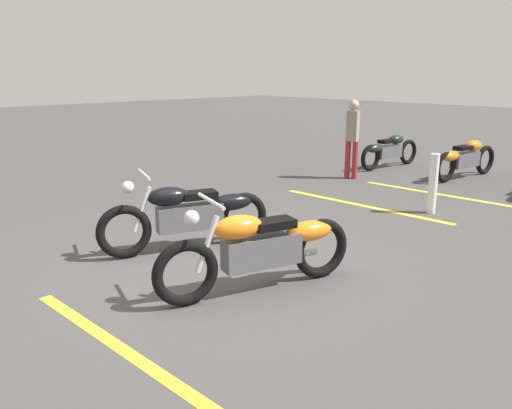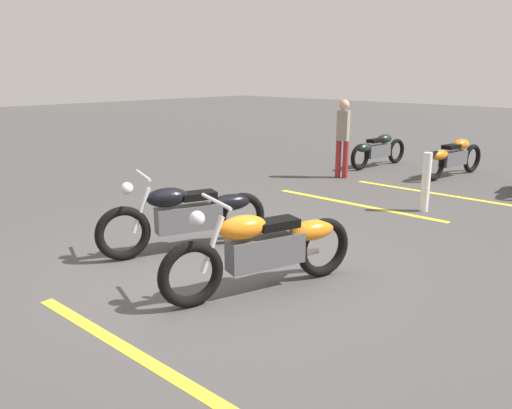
{
  "view_description": "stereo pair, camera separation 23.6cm",
  "coord_description": "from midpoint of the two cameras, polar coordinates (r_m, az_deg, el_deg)",
  "views": [
    {
      "loc": [
        -3.43,
        -4.29,
        2.22
      ],
      "look_at": [
        0.67,
        0.0,
        0.65
      ],
      "focal_mm": 35.56,
      "sensor_mm": 36.0,
      "label": 1
    },
    {
      "loc": [
        -3.6,
        -4.12,
        2.22
      ],
      "look_at": [
        0.67,
        0.0,
        0.65
      ],
      "focal_mm": 35.56,
      "sensor_mm": 36.0,
      "label": 2
    }
  ],
  "objects": [
    {
      "name": "motorcycle_bright_foreground",
      "position": [
        5.23,
        -0.12,
        -4.84
      ],
      "size": [
        2.17,
        0.82,
        1.04
      ],
      "rotation": [
        0.0,
        0.0,
        2.85
      ],
      "color": "black",
      "rests_on": "ground"
    },
    {
      "name": "motorcycle_row_center",
      "position": [
        12.36,
        12.97,
        6.05
      ],
      "size": [
        2.01,
        0.36,
        0.76
      ],
      "rotation": [
        0.0,
        0.0,
        -0.1
      ],
      "color": "black",
      "rests_on": "ground"
    },
    {
      "name": "parking_stripe_far",
      "position": [
        10.0,
        18.83,
        1.2
      ],
      "size": [
        0.26,
        3.2,
        0.01
      ],
      "primitive_type": "cube",
      "rotation": [
        0.0,
        0.0,
        1.62
      ],
      "color": "yellow",
      "rests_on": "ground"
    },
    {
      "name": "motorcycle_row_left",
      "position": [
        11.63,
        20.75,
        5.03
      ],
      "size": [
        2.11,
        0.41,
        0.79
      ],
      "rotation": [
        0.0,
        0.0,
        -0.13
      ],
      "color": "black",
      "rests_on": "ground"
    },
    {
      "name": "parking_stripe_mid",
      "position": [
        8.81,
        10.47,
        -0.01
      ],
      "size": [
        0.26,
        3.2,
        0.01
      ],
      "primitive_type": "cube",
      "rotation": [
        0.0,
        0.0,
        1.62
      ],
      "color": "yellow",
      "rests_on": "ground"
    },
    {
      "name": "bystander_near_row",
      "position": [
        10.87,
        9.13,
        7.76
      ],
      "size": [
        0.24,
        0.27,
        1.64
      ],
      "rotation": [
        0.0,
        0.0,
        0.26
      ],
      "color": "maroon",
      "rests_on": "ground"
    },
    {
      "name": "ground_plane",
      "position": [
        5.91,
        -5.72,
        -7.31
      ],
      "size": [
        60.0,
        60.0,
        0.0
      ],
      "primitive_type": "plane",
      "color": "#474444"
    },
    {
      "name": "parking_stripe_near",
      "position": [
        4.33,
        -14.14,
        -16.51
      ],
      "size": [
        0.26,
        3.2,
        0.01
      ],
      "primitive_type": "cube",
      "rotation": [
        0.0,
        0.0,
        1.62
      ],
      "color": "yellow",
      "rests_on": "ground"
    },
    {
      "name": "bollard_post",
      "position": [
        8.57,
        17.81,
        2.4
      ],
      "size": [
        0.14,
        0.14,
        0.96
      ],
      "primitive_type": "cylinder",
      "color": "white",
      "rests_on": "ground"
    },
    {
      "name": "motorcycle_dark_foreground",
      "position": [
        6.46,
        -8.54,
        -1.14
      ],
      "size": [
        2.14,
        0.9,
        1.04
      ],
      "rotation": [
        0.0,
        0.0,
        2.8
      ],
      "color": "black",
      "rests_on": "ground"
    }
  ]
}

